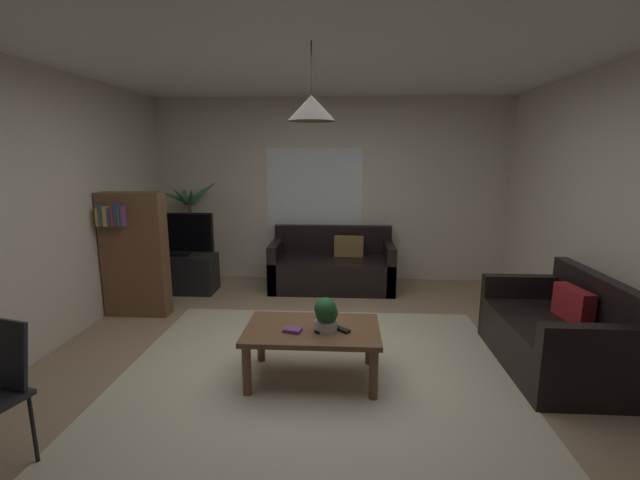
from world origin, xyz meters
TOP-DOWN VIEW (x-y plane):
  - floor at (0.00, 0.00)m, footprint 4.99×5.36m
  - rug at (0.00, -0.20)m, footprint 3.24×2.95m
  - wall_back at (0.00, 2.71)m, footprint 5.11×0.06m
  - wall_left at (-2.53, 0.00)m, footprint 0.06×5.36m
  - wall_right at (2.53, 0.00)m, footprint 0.06×5.36m
  - ceiling at (0.00, 0.00)m, footprint 4.99×5.36m
  - window_pane at (-0.23, 2.68)m, footprint 1.36×0.01m
  - couch_under_window at (0.05, 2.22)m, footprint 1.65×0.80m
  - couch_right_side at (2.03, 0.07)m, footprint 0.80×1.38m
  - coffee_table at (-0.03, -0.24)m, footprint 1.07×0.67m
  - book_on_table_0 at (-0.18, -0.33)m, footprint 0.15×0.12m
  - remote_on_table_0 at (0.20, -0.28)m, footprint 0.15×0.14m
  - remote_on_table_1 at (0.06, -0.29)m, footprint 0.14×0.16m
  - potted_plant_on_table at (0.08, -0.29)m, footprint 0.19×0.21m
  - tv_stand at (-1.95, 1.93)m, footprint 0.90×0.44m
  - tv at (-1.95, 1.91)m, footprint 0.92×0.16m
  - potted_palm_corner at (-1.97, 2.46)m, footprint 0.93×0.82m
  - bookshelf_corner at (-2.13, 1.08)m, footprint 0.70×0.31m
  - pendant_lamp at (-0.03, -0.24)m, footprint 0.36×0.36m

SIDE VIEW (x-z plane):
  - floor at x=0.00m, z-range -0.02..0.00m
  - rug at x=0.00m, z-range 0.00..0.01m
  - tv_stand at x=-1.95m, z-range 0.00..0.50m
  - couch_under_window at x=0.05m, z-range -0.13..0.69m
  - couch_right_side at x=2.03m, z-range -0.13..0.69m
  - coffee_table at x=-0.03m, z-range 0.15..0.59m
  - remote_on_table_0 at x=0.20m, z-range 0.44..0.46m
  - remote_on_table_1 at x=0.06m, z-range 0.44..0.46m
  - book_on_table_0 at x=-0.18m, z-range 0.44..0.47m
  - potted_plant_on_table at x=0.08m, z-range 0.44..0.72m
  - potted_palm_corner at x=-1.97m, z-range -0.06..1.42m
  - bookshelf_corner at x=-2.13m, z-range 0.02..1.42m
  - tv at x=-1.95m, z-range 0.51..1.07m
  - wall_back at x=0.00m, z-range 0.00..2.59m
  - wall_left at x=-2.53m, z-range 0.00..2.59m
  - wall_right at x=2.53m, z-range 0.00..2.59m
  - window_pane at x=-0.23m, z-range 0.79..1.90m
  - pendant_lamp at x=-0.03m, z-range 1.86..2.41m
  - ceiling at x=0.00m, z-range 2.59..2.61m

